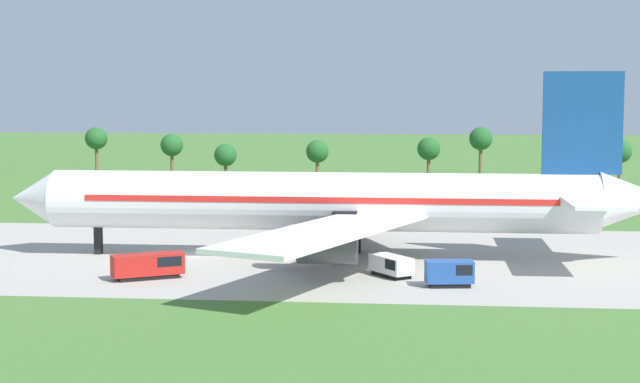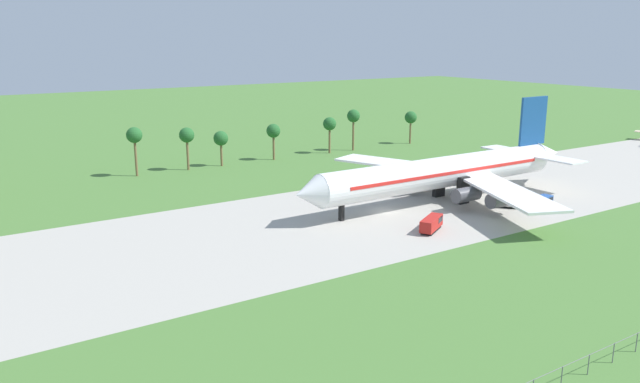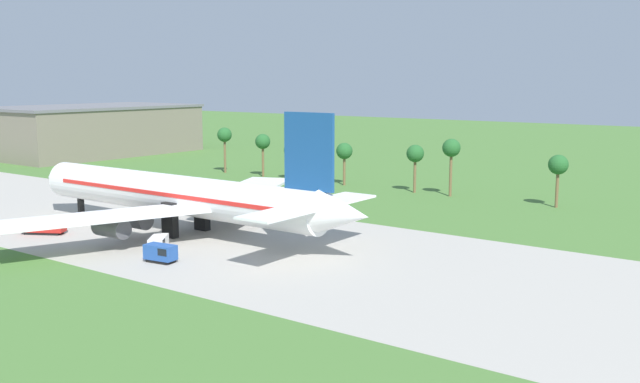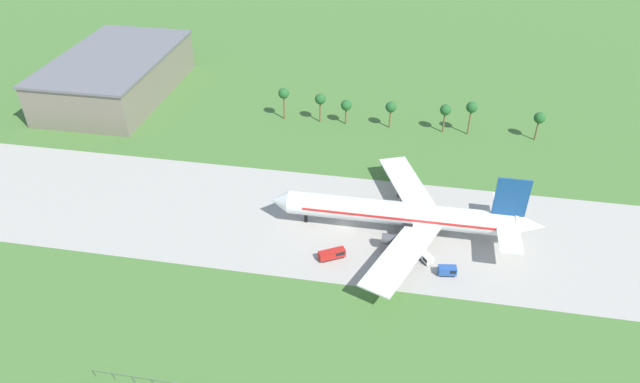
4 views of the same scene
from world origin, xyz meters
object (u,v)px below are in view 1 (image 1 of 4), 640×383
Objects in this scene: fuel_truck at (451,273)px; catering_van at (392,266)px; baggage_tug at (150,265)px; jet_airliner at (337,202)px.

catering_van is (-5.18, 3.99, -0.18)m from fuel_truck.
baggage_tug is at bearing 177.87° from fuel_truck.
jet_airliner is 15.64× the size of fuel_truck.
catering_van is (21.85, 2.99, -0.18)m from baggage_tug.
fuel_truck is 6.54m from catering_van.
jet_airliner is 10.30× the size of baggage_tug.
baggage_tug is 1.36× the size of catering_van.
jet_airliner is 18.31m from fuel_truck.
baggage_tug is 22.05m from catering_van.
catering_van is at bearing 142.39° from fuel_truck.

